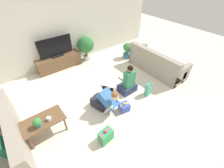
{
  "coord_description": "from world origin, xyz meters",
  "views": [
    {
      "loc": [
        -1.67,
        -2.67,
        3.14
      ],
      "look_at": [
        0.35,
        -0.06,
        0.45
      ],
      "focal_mm": 24.0,
      "sensor_mm": 36.0,
      "label": 1
    }
  ],
  "objects_px": {
    "dog": "(107,89)",
    "person_kneeling": "(105,101)",
    "sofa_left": "(3,142)",
    "gift_box_a": "(106,136)",
    "sofa_right": "(156,64)",
    "tv_console": "(59,62)",
    "person_sitting": "(128,83)",
    "potted_plant_back_right": "(86,46)",
    "coffee_table": "(44,122)",
    "tv": "(56,48)",
    "potted_plant_corner_right": "(127,50)",
    "gift_box_b": "(124,107)",
    "mug": "(49,119)",
    "tabletop_plant": "(37,123)",
    "gift_bag_a": "(148,89)"
  },
  "relations": [
    {
      "from": "dog",
      "to": "person_kneeling",
      "type": "bearing_deg",
      "value": -151.87
    },
    {
      "from": "potted_plant_corner_right",
      "to": "dog",
      "type": "relative_size",
      "value": 1.38
    },
    {
      "from": "gift_box_b",
      "to": "mug",
      "type": "bearing_deg",
      "value": 164.61
    },
    {
      "from": "potted_plant_corner_right",
      "to": "gift_box_b",
      "type": "distance_m",
      "value": 2.95
    },
    {
      "from": "sofa_right",
      "to": "gift_box_b",
      "type": "relative_size",
      "value": 7.15
    },
    {
      "from": "sofa_right",
      "to": "person_kneeling",
      "type": "height_order",
      "value": "sofa_right"
    },
    {
      "from": "person_kneeling",
      "to": "mug",
      "type": "distance_m",
      "value": 1.4
    },
    {
      "from": "potted_plant_corner_right",
      "to": "tabletop_plant",
      "type": "height_order",
      "value": "tabletop_plant"
    },
    {
      "from": "coffee_table",
      "to": "person_kneeling",
      "type": "xyz_separation_m",
      "value": [
        1.5,
        -0.26,
        -0.06
      ]
    },
    {
      "from": "tv",
      "to": "gift_bag_a",
      "type": "xyz_separation_m",
      "value": [
        1.51,
        -3.03,
        -0.61
      ]
    },
    {
      "from": "tv",
      "to": "potted_plant_corner_right",
      "type": "relative_size",
      "value": 1.84
    },
    {
      "from": "tv_console",
      "to": "potted_plant_back_right",
      "type": "xyz_separation_m",
      "value": [
        1.14,
        -0.05,
        0.36
      ]
    },
    {
      "from": "tv",
      "to": "potted_plant_corner_right",
      "type": "distance_m",
      "value": 2.76
    },
    {
      "from": "person_sitting",
      "to": "tabletop_plant",
      "type": "relative_size",
      "value": 4.25
    },
    {
      "from": "sofa_left",
      "to": "gift_box_a",
      "type": "height_order",
      "value": "sofa_left"
    },
    {
      "from": "gift_box_a",
      "to": "potted_plant_corner_right",
      "type": "bearing_deg",
      "value": 40.92
    },
    {
      "from": "tv",
      "to": "person_kneeling",
      "type": "bearing_deg",
      "value": -87.03
    },
    {
      "from": "person_sitting",
      "to": "tabletop_plant",
      "type": "height_order",
      "value": "person_sitting"
    },
    {
      "from": "tv_console",
      "to": "potted_plant_corner_right",
      "type": "xyz_separation_m",
      "value": [
        2.56,
        -0.94,
        0.1
      ]
    },
    {
      "from": "person_kneeling",
      "to": "gift_bag_a",
      "type": "height_order",
      "value": "person_kneeling"
    },
    {
      "from": "potted_plant_corner_right",
      "to": "gift_bag_a",
      "type": "xyz_separation_m",
      "value": [
        -1.05,
        -2.1,
        -0.14
      ]
    },
    {
      "from": "tv",
      "to": "tabletop_plant",
      "type": "distance_m",
      "value": 3.0
    },
    {
      "from": "sofa_left",
      "to": "dog",
      "type": "bearing_deg",
      "value": 93.02
    },
    {
      "from": "coffee_table",
      "to": "mug",
      "type": "distance_m",
      "value": 0.18
    },
    {
      "from": "sofa_right",
      "to": "gift_box_b",
      "type": "xyz_separation_m",
      "value": [
        -2.18,
        -0.74,
        -0.19
      ]
    },
    {
      "from": "person_sitting",
      "to": "person_kneeling",
      "type": "bearing_deg",
      "value": 10.45
    },
    {
      "from": "gift_bag_a",
      "to": "mug",
      "type": "bearing_deg",
      "value": 170.62
    },
    {
      "from": "sofa_left",
      "to": "tabletop_plant",
      "type": "relative_size",
      "value": 9.35
    },
    {
      "from": "potted_plant_corner_right",
      "to": "dog",
      "type": "xyz_separation_m",
      "value": [
        -1.99,
        -1.32,
        -0.17
      ]
    },
    {
      "from": "sofa_left",
      "to": "gift_bag_a",
      "type": "height_order",
      "value": "sofa_left"
    },
    {
      "from": "person_sitting",
      "to": "potted_plant_back_right",
      "type": "bearing_deg",
      "value": -91.67
    },
    {
      "from": "gift_bag_a",
      "to": "tv_console",
      "type": "bearing_deg",
      "value": 116.41
    },
    {
      "from": "coffee_table",
      "to": "potted_plant_corner_right",
      "type": "distance_m",
      "value": 4.21
    },
    {
      "from": "tv",
      "to": "tv_console",
      "type": "bearing_deg",
      "value": 0.0
    },
    {
      "from": "sofa_right",
      "to": "tv_console",
      "type": "xyz_separation_m",
      "value": [
        -2.71,
        2.33,
        -0.05
      ]
    },
    {
      "from": "sofa_right",
      "to": "potted_plant_corner_right",
      "type": "height_order",
      "value": "sofa_right"
    },
    {
      "from": "gift_bag_a",
      "to": "tabletop_plant",
      "type": "bearing_deg",
      "value": 171.83
    },
    {
      "from": "sofa_left",
      "to": "person_sitting",
      "type": "distance_m",
      "value": 3.3
    },
    {
      "from": "dog",
      "to": "gift_box_a",
      "type": "height_order",
      "value": "gift_box_a"
    },
    {
      "from": "tv",
      "to": "potted_plant_back_right",
      "type": "height_order",
      "value": "tv"
    },
    {
      "from": "tv_console",
      "to": "potted_plant_corner_right",
      "type": "bearing_deg",
      "value": -20.11
    },
    {
      "from": "coffee_table",
      "to": "dog",
      "type": "relative_size",
      "value": 1.91
    },
    {
      "from": "gift_box_b",
      "to": "mug",
      "type": "relative_size",
      "value": 2.43
    },
    {
      "from": "sofa_right",
      "to": "gift_box_a",
      "type": "xyz_separation_m",
      "value": [
        -3.08,
        -1.15,
        -0.15
      ]
    },
    {
      "from": "gift_bag_a",
      "to": "gift_box_a",
      "type": "bearing_deg",
      "value": -166.61
    },
    {
      "from": "tv",
      "to": "gift_box_a",
      "type": "relative_size",
      "value": 3.3
    },
    {
      "from": "dog",
      "to": "gift_box_a",
      "type": "bearing_deg",
      "value": -148.85
    },
    {
      "from": "coffee_table",
      "to": "tv",
      "type": "bearing_deg",
      "value": 61.53
    },
    {
      "from": "sofa_left",
      "to": "mug",
      "type": "bearing_deg",
      "value": 78.97
    },
    {
      "from": "sofa_left",
      "to": "gift_box_a",
      "type": "relative_size",
      "value": 5.78
    }
  ]
}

